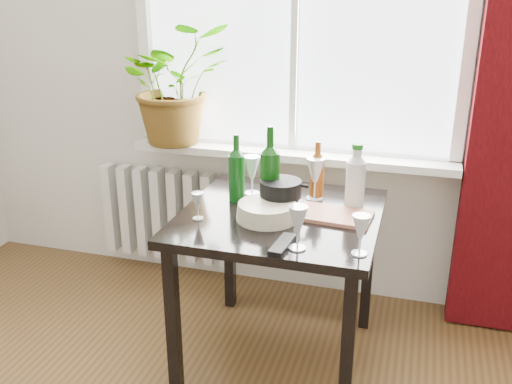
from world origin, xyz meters
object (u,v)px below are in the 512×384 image
(cutting_board, at_px, (335,215))
(bottle_amber, at_px, (317,169))
(wineglass_back_center, at_px, (315,178))
(plate_stack, at_px, (267,211))
(cleaning_bottle, at_px, (356,176))
(table, at_px, (280,232))
(radiator, at_px, (167,214))
(wine_bottle_left, at_px, (237,168))
(wineglass_front_left, at_px, (198,206))
(tv_remote, at_px, (283,244))
(fondue_pot, at_px, (281,196))
(wineglass_front_right, at_px, (298,227))
(potted_plant, at_px, (175,84))
(wineglass_back_left, at_px, (252,175))
(wine_bottle_right, at_px, (270,167))
(wineglass_far_right, at_px, (360,235))

(cutting_board, bearing_deg, bottle_amber, 119.05)
(wineglass_back_center, xyz_separation_m, cutting_board, (0.12, -0.19, -0.09))
(wineglass_back_center, xyz_separation_m, plate_stack, (-0.15, -0.29, -0.07))
(cleaning_bottle, xyz_separation_m, wineglass_back_center, (-0.19, 0.05, -0.05))
(table, height_order, cleaning_bottle, cleaning_bottle)
(radiator, distance_m, cleaning_bottle, 1.34)
(wine_bottle_left, bearing_deg, wineglass_back_center, 19.07)
(cutting_board, bearing_deg, wineglass_front_left, -161.44)
(table, distance_m, wineglass_back_center, 0.30)
(wine_bottle_left, bearing_deg, tv_remote, -52.41)
(tv_remote, bearing_deg, wineglass_front_left, 164.14)
(fondue_pot, bearing_deg, bottle_amber, 60.00)
(wineglass_front_right, bearing_deg, potted_plant, 134.21)
(wineglass_back_center, relative_size, fondue_pot, 0.98)
(cleaning_bottle, distance_m, wineglass_back_center, 0.20)
(table, xyz_separation_m, wineglass_front_right, (0.15, -0.33, 0.18))
(potted_plant, bearing_deg, wineglass_back_left, -35.61)
(radiator, height_order, wineglass_front_left, wineglass_front_left)
(wine_bottle_left, distance_m, fondue_pot, 0.25)
(cleaning_bottle, xyz_separation_m, plate_stack, (-0.34, -0.24, -0.11))
(potted_plant, relative_size, cutting_board, 2.08)
(bottle_amber, distance_m, plate_stack, 0.37)
(wineglass_front_right, xyz_separation_m, cutting_board, (0.09, 0.34, -0.08))
(bottle_amber, relative_size, wineglass_back_left, 1.43)
(fondue_pot, bearing_deg, wineglass_back_left, 135.68)
(cleaning_bottle, height_order, wineglass_back_left, cleaning_bottle)
(wine_bottle_right, xyz_separation_m, wineglass_back_left, (-0.12, 0.14, -0.09))
(wineglass_far_right, height_order, wineglass_back_center, wineglass_back_center)
(bottle_amber, xyz_separation_m, plate_stack, (-0.15, -0.32, -0.10))
(wine_bottle_right, height_order, wineglass_front_left, wine_bottle_right)
(plate_stack, bearing_deg, potted_plant, 136.30)
(plate_stack, bearing_deg, wineglass_far_right, -28.12)
(potted_plant, relative_size, cleaning_bottle, 2.16)
(wineglass_front_right, relative_size, fondue_pot, 0.85)
(wineglass_far_right, distance_m, tv_remote, 0.30)
(table, distance_m, cutting_board, 0.25)
(wine_bottle_right, relative_size, wineglass_back_left, 1.99)
(wineglass_far_right, distance_m, cutting_board, 0.36)
(fondue_pot, bearing_deg, wine_bottle_left, 161.73)
(radiator, relative_size, wineglass_front_right, 4.54)
(fondue_pot, bearing_deg, cleaning_bottle, 21.96)
(radiator, bearing_deg, wineglass_back_left, -33.52)
(wineglass_far_right, bearing_deg, wineglass_back_center, 117.60)
(fondue_pot, bearing_deg, wineglass_back_center, 56.81)
(wine_bottle_right, distance_m, bottle_amber, 0.26)
(fondue_pot, relative_size, cutting_board, 0.67)
(wine_bottle_left, height_order, wineglass_front_left, wine_bottle_left)
(potted_plant, distance_m, plate_stack, 1.05)
(cleaning_bottle, xyz_separation_m, fondue_pot, (-0.30, -0.13, -0.08))
(cleaning_bottle, distance_m, fondue_pot, 0.34)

